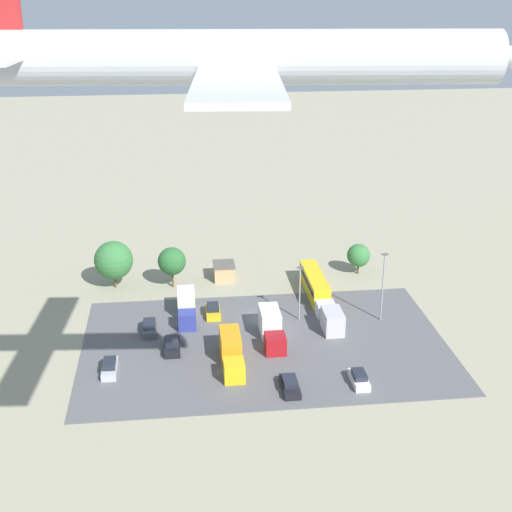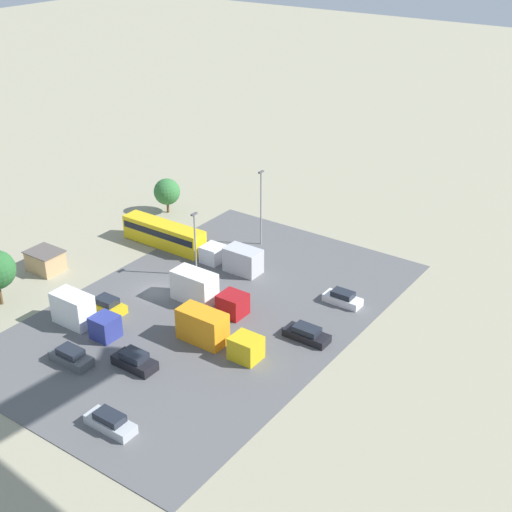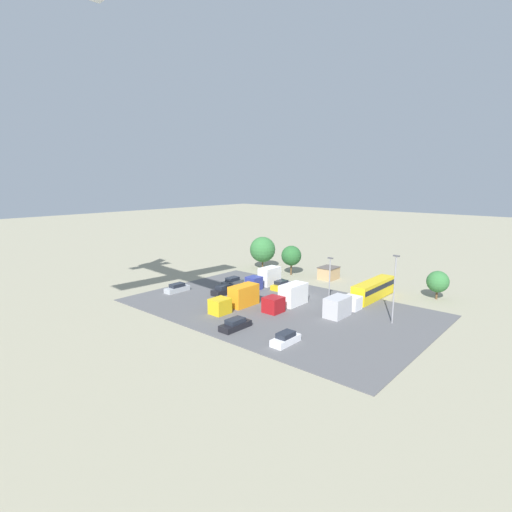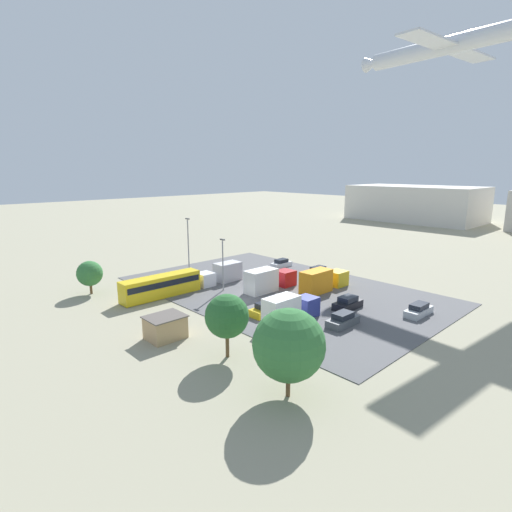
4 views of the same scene
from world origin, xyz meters
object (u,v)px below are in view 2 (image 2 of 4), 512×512
(shed_building, at_px, (46,261))
(parked_car_0, at_px, (110,422))
(parked_car_4, at_px, (107,306))
(parked_truck_0, at_px, (205,291))
(parked_truck_3, at_px, (234,258))
(parked_car_2, at_px, (135,361))
(parked_truck_2, at_px, (214,332))
(parked_car_1, at_px, (71,357))
(parked_car_5, at_px, (307,334))
(bus, at_px, (164,234))
(parked_truck_1, at_px, (82,314))
(parked_car_3, at_px, (343,298))

(shed_building, height_order, parked_car_0, shed_building)
(parked_car_0, bearing_deg, parked_car_4, -133.58)
(shed_building, bearing_deg, parked_truck_0, 102.98)
(parked_car_0, bearing_deg, parked_truck_3, -163.46)
(parked_car_2, distance_m, parked_truck_2, 8.20)
(parked_car_0, height_order, parked_car_1, parked_car_1)
(parked_car_0, distance_m, parked_car_5, 21.70)
(shed_building, height_order, parked_truck_3, parked_truck_3)
(parked_truck_2, bearing_deg, bus, -126.33)
(shed_building, height_order, parked_car_2, shed_building)
(shed_building, distance_m, parked_car_5, 33.27)
(parked_car_2, relative_size, parked_car_5, 0.93)
(parked_car_2, bearing_deg, parked_truck_1, 77.49)
(parked_car_3, distance_m, parked_truck_3, 14.41)
(parked_truck_1, height_order, parked_truck_2, parked_truck_1)
(parked_car_3, bearing_deg, parked_car_1, -32.60)
(parked_truck_2, bearing_deg, parked_truck_3, -150.20)
(parked_car_2, distance_m, parked_truck_1, 9.45)
(parked_car_1, height_order, parked_truck_2, parked_truck_2)
(shed_building, xyz_separation_m, parked_car_0, (15.62, 26.52, -0.57))
(shed_building, bearing_deg, parked_car_3, 112.35)
(parked_truck_0, distance_m, parked_truck_3, 8.65)
(parked_car_3, bearing_deg, parked_truck_2, -23.93)
(parked_truck_0, relative_size, parked_truck_3, 1.15)
(bus, height_order, parked_truck_3, bus)
(parked_car_1, relative_size, parked_truck_1, 0.55)
(parked_car_4, relative_size, parked_truck_3, 0.53)
(parked_truck_2, bearing_deg, parked_truck_0, -134.71)
(bus, height_order, parked_truck_0, parked_truck_0)
(parked_car_2, bearing_deg, parked_truck_3, 11.01)
(parked_truck_0, relative_size, parked_truck_1, 1.13)
(parked_truck_0, bearing_deg, parked_truck_2, 45.29)
(parked_car_2, height_order, parked_truck_0, parked_truck_0)
(parked_car_2, bearing_deg, shed_building, 69.74)
(parked_truck_1, bearing_deg, parked_car_3, 135.00)
(parked_car_2, height_order, parked_car_5, parked_car_2)
(parked_truck_3, bearing_deg, parked_car_3, -88.77)
(bus, xyz_separation_m, parked_car_5, (7.84, 25.83, -1.04))
(parked_car_2, distance_m, parked_car_3, 23.82)
(parked_car_5, bearing_deg, parked_car_3, 3.21)
(parked_car_1, distance_m, parked_car_3, 29.03)
(parked_car_4, bearing_deg, parked_car_0, 46.42)
(shed_building, bearing_deg, parked_car_5, 98.88)
(shed_building, xyz_separation_m, parked_car_4, (2.48, 12.71, -0.52))
(parked_car_1, bearing_deg, parked_car_2, -61.11)
(parked_car_5, distance_m, parked_truck_3, 16.83)
(parked_car_4, xyz_separation_m, parked_car_5, (-7.61, 20.15, -0.07))
(parked_car_3, relative_size, parked_truck_0, 0.47)
(bus, height_order, parked_car_0, bus)
(parked_car_0, relative_size, parked_truck_2, 0.50)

